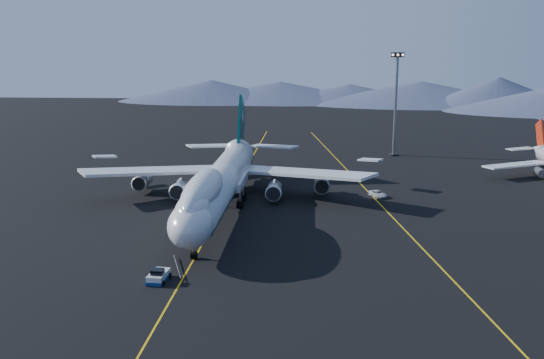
# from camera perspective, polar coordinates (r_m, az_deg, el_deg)

# --- Properties ---
(ground) EXTENTS (500.00, 500.00, 0.00)m
(ground) POSITION_cam_1_polar(r_m,az_deg,el_deg) (114.85, -4.77, -2.96)
(ground) COLOR black
(ground) RESTS_ON ground
(taxiway_line_main) EXTENTS (0.25, 220.00, 0.01)m
(taxiway_line_main) POSITION_cam_1_polar(r_m,az_deg,el_deg) (114.85, -4.77, -2.95)
(taxiway_line_main) COLOR #E5B60D
(taxiway_line_main) RESTS_ON ground
(taxiway_line_side) EXTENTS (28.08, 198.09, 0.01)m
(taxiway_line_side) POSITION_cam_1_polar(r_m,az_deg,el_deg) (123.87, 9.80, -1.95)
(taxiway_line_side) COLOR #E5B60D
(taxiway_line_side) RESTS_ON ground
(boeing_747) EXTENTS (59.62, 72.43, 19.37)m
(boeing_747) POSITION_cam_1_polar(r_m,az_deg,el_deg) (113.49, -4.82, -0.12)
(boeing_747) COLOR silver
(boeing_747) RESTS_ON ground
(pushback_tug) EXTENTS (2.73, 4.43, 1.86)m
(pushback_tug) POSITION_cam_1_polar(r_m,az_deg,el_deg) (82.36, -10.64, -9.00)
(pushback_tug) COLOR silver
(pushback_tug) RESTS_ON ground
(service_van) EXTENTS (4.05, 5.25, 1.33)m
(service_van) POSITION_cam_1_polar(r_m,az_deg,el_deg) (126.69, 9.92, -1.33)
(service_van) COLOR silver
(service_van) RESTS_ON ground
(floodlight_mast) EXTENTS (3.56, 2.67, 28.79)m
(floodlight_mast) POSITION_cam_1_polar(r_m,az_deg,el_deg) (174.27, 11.55, 6.97)
(floodlight_mast) COLOR black
(floodlight_mast) RESTS_ON ground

